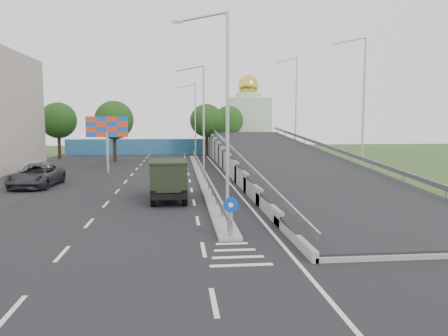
{
  "coord_description": "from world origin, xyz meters",
  "views": [
    {
      "loc": [
        -2.13,
        -15.46,
        4.94
      ],
      "look_at": [
        0.6,
        10.48,
        2.2
      ],
      "focal_mm": 35.0,
      "sensor_mm": 36.0,
      "label": 1
    }
  ],
  "objects": [
    {
      "name": "lamp_post_near",
      "position": [
        0.11,
        6.0,
        5.81
      ],
      "size": [
        2.74,
        0.18,
        10.08
      ],
      "color": "#B2B5B7",
      "rests_on": "median"
    },
    {
      "name": "tree_left_mid",
      "position": [
        -10.0,
        40.0,
        5.18
      ],
      "size": [
        4.8,
        4.8,
        7.6
      ],
      "color": "black",
      "rests_on": "ground"
    },
    {
      "name": "blue_wall",
      "position": [
        -4.0,
        52.0,
        1.2
      ],
      "size": [
        30.0,
        0.5,
        2.4
      ],
      "primitive_type": "cube",
      "color": "#236482",
      "rests_on": "ground"
    },
    {
      "name": "sign_bollard",
      "position": [
        0.0,
        2.17,
        1.03
      ],
      "size": [
        0.64,
        0.23,
        1.67
      ],
      "color": "black",
      "rests_on": "median"
    },
    {
      "name": "road_surface",
      "position": [
        -3.0,
        20.0,
        0.0
      ],
      "size": [
        26.0,
        90.0,
        0.04
      ],
      "primitive_type": "cube",
      "color": "black",
      "rests_on": "ground"
    },
    {
      "name": "tree_left_far",
      "position": [
        -18.0,
        45.0,
        5.18
      ],
      "size": [
        4.8,
        4.8,
        7.6
      ],
      "color": "black",
      "rests_on": "ground"
    },
    {
      "name": "dump_truck",
      "position": [
        -2.82,
        12.37,
        1.43
      ],
      "size": [
        2.47,
        5.95,
        2.58
      ],
      "rotation": [
        0.0,
        0.0,
        0.05
      ],
      "color": "black",
      "rests_on": "ground"
    },
    {
      "name": "billboard",
      "position": [
        -9.0,
        28.0,
        4.19
      ],
      "size": [
        4.0,
        0.24,
        5.5
      ],
      "color": "#B2B5B7",
      "rests_on": "ground"
    },
    {
      "name": "church",
      "position": [
        10.0,
        60.0,
        5.31
      ],
      "size": [
        7.0,
        7.0,
        13.8
      ],
      "color": "#B2CCAD",
      "rests_on": "ground"
    },
    {
      "name": "lamp_post_mid",
      "position": [
        0.11,
        26.0,
        5.81
      ],
      "size": [
        2.74,
        0.18,
        10.08
      ],
      "color": "#B2B5B7",
      "rests_on": "median"
    },
    {
      "name": "parking_strip",
      "position": [
        -16.0,
        20.0,
        0.0
      ],
      "size": [
        8.0,
        90.0,
        0.05
      ],
      "primitive_type": "cube",
      "color": "black",
      "rests_on": "ground"
    },
    {
      "name": "parked_car_c",
      "position": [
        -12.92,
        18.86,
        0.85
      ],
      "size": [
        3.11,
        6.26,
        1.71
      ],
      "primitive_type": "imported",
      "rotation": [
        0.0,
        0.0,
        -0.04
      ],
      "color": "#2B2A2F",
      "rests_on": "ground"
    },
    {
      "name": "ground",
      "position": [
        0.0,
        0.0,
        0.0
      ],
      "size": [
        160.0,
        160.0,
        0.0
      ],
      "primitive_type": "plane",
      "color": "#2D4C1E",
      "rests_on": "ground"
    },
    {
      "name": "parked_car_e",
      "position": [
        -15.45,
        26.21,
        0.74
      ],
      "size": [
        2.0,
        4.45,
        1.48
      ],
      "primitive_type": "imported",
      "rotation": [
        0.0,
        0.0,
        -0.06
      ],
      "color": "silver",
      "rests_on": "ground"
    },
    {
      "name": "parked_car_d",
      "position": [
        -14.0,
        21.57,
        0.74
      ],
      "size": [
        2.57,
        5.28,
        1.48
      ],
      "primitive_type": "imported",
      "rotation": [
        0.0,
        0.0,
        0.1
      ],
      "color": "gray",
      "rests_on": "ground"
    },
    {
      "name": "overpass_ramp",
      "position": [
        7.5,
        24.0,
        1.75
      ],
      "size": [
        10.0,
        50.0,
        3.5
      ],
      "color": "gray",
      "rests_on": "ground"
    },
    {
      "name": "median_guardrail",
      "position": [
        0.0,
        24.0,
        0.75
      ],
      "size": [
        0.09,
        44.0,
        0.71
      ],
      "color": "gray",
      "rests_on": "median"
    },
    {
      "name": "lamp_post_far",
      "position": [
        0.11,
        46.0,
        5.81
      ],
      "size": [
        2.74,
        0.18,
        10.08
      ],
      "color": "#B2B5B7",
      "rests_on": "median"
    },
    {
      "name": "tree_median_far",
      "position": [
        2.0,
        48.0,
        5.18
      ],
      "size": [
        4.8,
        4.8,
        7.6
      ],
      "color": "black",
      "rests_on": "ground"
    },
    {
      "name": "tree_ramp_far",
      "position": [
        6.0,
        55.0,
        5.18
      ],
      "size": [
        4.8,
        4.8,
        7.6
      ],
      "color": "black",
      "rests_on": "ground"
    },
    {
      "name": "median",
      "position": [
        0.0,
        24.0,
        0.1
      ],
      "size": [
        1.0,
        44.0,
        0.2
      ],
      "primitive_type": "cube",
      "color": "gray",
      "rests_on": "ground"
    }
  ]
}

